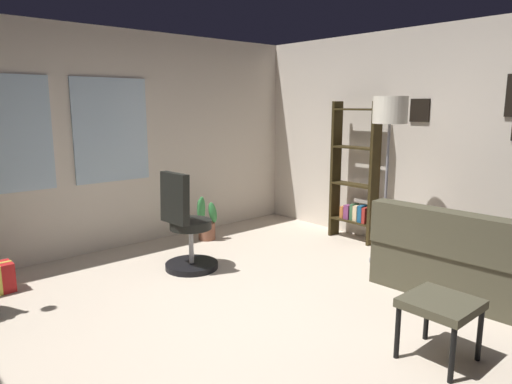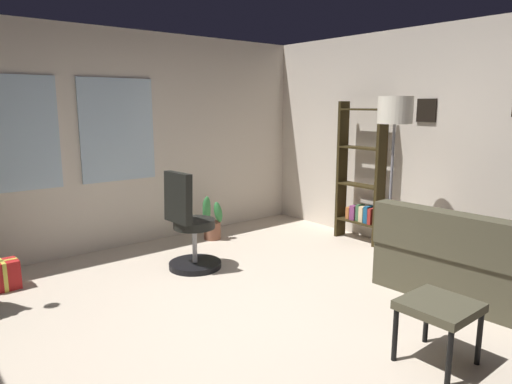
% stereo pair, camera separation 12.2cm
% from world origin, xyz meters
% --- Properties ---
extents(ground_plane, '(5.59, 5.47, 0.10)m').
position_xyz_m(ground_plane, '(0.00, 0.00, -0.05)').
color(ground_plane, beige).
extents(wall_back_with_windows, '(5.59, 0.12, 2.59)m').
position_xyz_m(wall_back_with_windows, '(-0.02, 2.78, 1.30)').
color(wall_back_with_windows, beige).
rests_on(wall_back_with_windows, ground_plane).
extents(wall_right_with_frames, '(0.12, 5.47, 2.59)m').
position_xyz_m(wall_right_with_frames, '(2.84, -0.00, 1.30)').
color(wall_right_with_frames, beige).
rests_on(wall_right_with_frames, ground_plane).
extents(couch, '(1.59, 1.90, 0.82)m').
position_xyz_m(couch, '(2.09, -0.95, 0.29)').
color(couch, '#44402F').
rests_on(couch, ground_plane).
extents(footstool, '(0.45, 0.45, 0.44)m').
position_xyz_m(footstool, '(0.70, -1.09, 0.38)').
color(footstool, '#44402F').
rests_on(footstool, ground_plane).
extents(office_chair, '(0.56, 0.56, 1.05)m').
position_xyz_m(office_chair, '(0.36, 1.52, 0.41)').
color(office_chair, black).
rests_on(office_chair, ground_plane).
extents(bookshelf, '(0.18, 0.64, 1.76)m').
position_xyz_m(bookshelf, '(2.58, 1.04, 0.78)').
color(bookshelf, '#2F2611').
rests_on(bookshelf, ground_plane).
extents(floor_lamp, '(0.36, 0.36, 1.81)m').
position_xyz_m(floor_lamp, '(2.11, 0.28, 1.54)').
color(floor_lamp, slate).
rests_on(floor_lamp, ground_plane).
extents(potted_plant, '(0.33, 0.26, 0.61)m').
position_xyz_m(potted_plant, '(1.14, 2.28, 0.24)').
color(potted_plant, brown).
rests_on(potted_plant, ground_plane).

